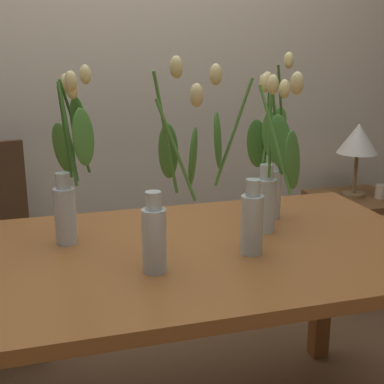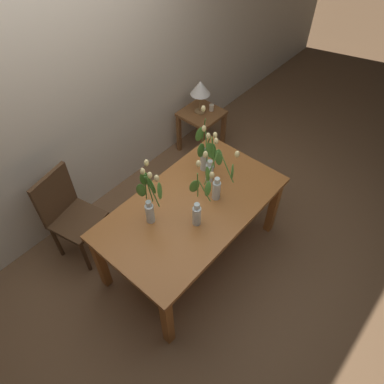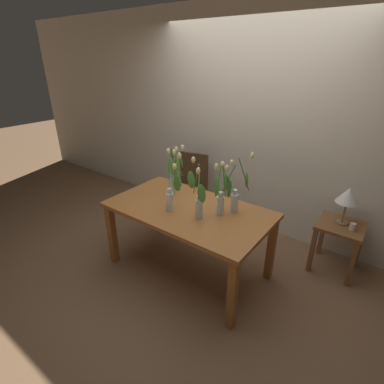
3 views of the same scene
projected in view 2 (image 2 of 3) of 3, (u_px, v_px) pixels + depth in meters
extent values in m
plane|color=brown|center=(192.00, 254.00, 3.53)|extent=(18.00, 18.00, 0.00)
cube|color=beige|center=(78.00, 84.00, 3.09)|extent=(9.00, 0.10, 2.70)
cube|color=#A3602D|center=(192.00, 207.00, 2.99)|extent=(1.60, 0.90, 0.04)
cube|color=#A3602D|center=(167.00, 321.00, 2.73)|extent=(0.07, 0.07, 0.70)
cube|color=#A3602D|center=(273.00, 207.00, 3.47)|extent=(0.07, 0.07, 0.70)
cube|color=#A3602D|center=(101.00, 262.00, 3.07)|extent=(0.07, 0.07, 0.70)
cube|color=#A3602D|center=(210.00, 170.00, 3.81)|extent=(0.07, 0.07, 0.70)
cylinder|color=silver|center=(216.00, 190.00, 2.97)|extent=(0.07, 0.07, 0.18)
cylinder|color=silver|center=(217.00, 181.00, 2.88)|extent=(0.04, 0.04, 0.05)
cylinder|color=silver|center=(216.00, 193.00, 2.99)|extent=(0.06, 0.06, 0.11)
cylinder|color=#56933D|center=(211.00, 169.00, 2.75)|extent=(0.10, 0.05, 0.32)
ellipsoid|color=#F4E093|center=(205.00, 154.00, 2.61)|extent=(0.04, 0.04, 0.06)
ellipsoid|color=#4C8E38|center=(208.00, 174.00, 2.73)|extent=(0.06, 0.08, 0.18)
cylinder|color=#56933D|center=(227.00, 168.00, 2.76)|extent=(0.07, 0.11, 0.29)
ellipsoid|color=#F4E093|center=(237.00, 154.00, 2.64)|extent=(0.04, 0.04, 0.06)
ellipsoid|color=#4C8E38|center=(232.00, 172.00, 2.82)|extent=(0.09, 0.06, 0.18)
cylinder|color=silver|center=(209.00, 173.00, 3.10)|extent=(0.07, 0.07, 0.18)
cylinder|color=silver|center=(210.00, 163.00, 3.02)|extent=(0.04, 0.04, 0.05)
cylinder|color=silver|center=(209.00, 175.00, 3.13)|extent=(0.06, 0.06, 0.11)
cylinder|color=#478433|center=(213.00, 150.00, 2.93)|extent=(0.05, 0.01, 0.27)
ellipsoid|color=#F4E093|center=(215.00, 135.00, 2.84)|extent=(0.04, 0.04, 0.06)
ellipsoid|color=#427F33|center=(213.00, 152.00, 3.02)|extent=(0.03, 0.07, 0.17)
cylinder|color=#478433|center=(207.00, 146.00, 2.95)|extent=(0.04, 0.10, 0.28)
ellipsoid|color=#F4E093|center=(204.00, 128.00, 2.87)|extent=(0.04, 0.04, 0.06)
ellipsoid|color=#427F33|center=(201.00, 150.00, 3.01)|extent=(0.09, 0.05, 0.18)
cylinder|color=#478433|center=(213.00, 153.00, 2.89)|extent=(0.03, 0.06, 0.29)
ellipsoid|color=#F4E093|center=(216.00, 141.00, 2.77)|extent=(0.04, 0.04, 0.06)
ellipsoid|color=#427F33|center=(219.00, 157.00, 2.90)|extent=(0.09, 0.06, 0.18)
cylinder|color=silver|center=(197.00, 216.00, 2.79)|extent=(0.07, 0.07, 0.18)
cylinder|color=silver|center=(197.00, 206.00, 2.71)|extent=(0.04, 0.04, 0.05)
cylinder|color=silver|center=(197.00, 218.00, 2.81)|extent=(0.06, 0.06, 0.11)
cylinder|color=#56933D|center=(198.00, 186.00, 2.61)|extent=(0.08, 0.06, 0.34)
ellipsoid|color=#F4E093|center=(199.00, 164.00, 2.51)|extent=(0.04, 0.04, 0.06)
ellipsoid|color=#4C8E38|center=(194.00, 186.00, 2.68)|extent=(0.07, 0.11, 0.18)
cylinder|color=#56933D|center=(205.00, 191.00, 2.62)|extent=(0.10, 0.05, 0.27)
ellipsoid|color=#F4E093|center=(212.00, 175.00, 2.53)|extent=(0.04, 0.04, 0.06)
ellipsoid|color=#4C8E38|center=(208.00, 189.00, 2.67)|extent=(0.05, 0.10, 0.18)
cylinder|color=silver|center=(150.00, 213.00, 2.81)|extent=(0.07, 0.07, 0.18)
cylinder|color=silver|center=(149.00, 204.00, 2.72)|extent=(0.04, 0.04, 0.05)
cylinder|color=silver|center=(150.00, 216.00, 2.83)|extent=(0.06, 0.06, 0.11)
cylinder|color=#3D752D|center=(146.00, 188.00, 2.64)|extent=(0.03, 0.05, 0.29)
ellipsoid|color=#F4E093|center=(143.00, 171.00, 2.54)|extent=(0.04, 0.04, 0.06)
ellipsoid|color=#4C8E38|center=(141.00, 190.00, 2.70)|extent=(0.10, 0.06, 0.18)
cylinder|color=#3D752D|center=(148.00, 184.00, 2.65)|extent=(0.09, 0.08, 0.31)
ellipsoid|color=#F4E093|center=(146.00, 163.00, 2.57)|extent=(0.04, 0.04, 0.06)
ellipsoid|color=#4C8E38|center=(144.00, 179.00, 2.67)|extent=(0.07, 0.10, 0.18)
cylinder|color=#3D752D|center=(150.00, 190.00, 2.63)|extent=(0.04, 0.01, 0.28)
ellipsoid|color=#F4E093|center=(150.00, 175.00, 2.54)|extent=(0.04, 0.04, 0.06)
ellipsoid|color=#4C8E38|center=(151.00, 185.00, 2.67)|extent=(0.04, 0.12, 0.18)
cylinder|color=#3D752D|center=(153.00, 192.00, 2.60)|extent=(0.04, 0.08, 0.30)
ellipsoid|color=#F4E093|center=(157.00, 178.00, 2.48)|extent=(0.04, 0.04, 0.06)
ellipsoid|color=#4C8E38|center=(160.00, 191.00, 2.62)|extent=(0.08, 0.05, 0.17)
cylinder|color=silver|center=(204.00, 161.00, 3.20)|extent=(0.07, 0.07, 0.18)
cylinder|color=silver|center=(204.00, 152.00, 3.11)|extent=(0.04, 0.04, 0.05)
cylinder|color=silver|center=(204.00, 164.00, 3.22)|extent=(0.06, 0.06, 0.11)
cylinder|color=#3D752D|center=(204.00, 131.00, 3.03)|extent=(0.09, 0.10, 0.34)
ellipsoid|color=#F4E093|center=(203.00, 109.00, 2.94)|extent=(0.04, 0.04, 0.06)
ellipsoid|color=#4C8E38|center=(200.00, 134.00, 3.11)|extent=(0.08, 0.10, 0.18)
cylinder|color=#3D752D|center=(206.00, 145.00, 2.96)|extent=(0.09, 0.10, 0.27)
ellipsoid|color=#F4E093|center=(208.00, 136.00, 2.81)|extent=(0.04, 0.04, 0.06)
ellipsoid|color=#4C8E38|center=(210.00, 151.00, 2.96)|extent=(0.09, 0.07, 0.18)
cube|color=#4C331E|center=(77.00, 220.00, 3.24)|extent=(0.47, 0.47, 0.04)
cylinder|color=#4C331E|center=(109.00, 230.00, 3.46)|extent=(0.04, 0.04, 0.43)
cylinder|color=#4C331E|center=(85.00, 257.00, 3.26)|extent=(0.04, 0.04, 0.43)
cylinder|color=#4C331E|center=(81.00, 216.00, 3.57)|extent=(0.04, 0.04, 0.43)
cylinder|color=#4C331E|center=(57.00, 241.00, 3.37)|extent=(0.04, 0.04, 0.43)
cube|color=#4C331E|center=(54.00, 195.00, 3.11)|extent=(0.40, 0.12, 0.46)
cube|color=brown|center=(202.00, 114.00, 4.17)|extent=(0.44, 0.44, 0.04)
cube|color=brown|center=(203.00, 147.00, 4.19)|extent=(0.04, 0.04, 0.51)
cube|color=brown|center=(223.00, 131.00, 4.38)|extent=(0.04, 0.04, 0.51)
cube|color=brown|center=(179.00, 133.00, 4.36)|extent=(0.04, 0.04, 0.51)
cube|color=brown|center=(199.00, 119.00, 4.55)|extent=(0.04, 0.04, 0.51)
cylinder|color=olive|center=(200.00, 111.00, 4.15)|extent=(0.12, 0.12, 0.02)
cylinder|color=olive|center=(200.00, 102.00, 4.06)|extent=(0.02, 0.02, 0.22)
cone|color=silver|center=(200.00, 88.00, 3.92)|extent=(0.22, 0.22, 0.16)
cylinder|color=beige|center=(211.00, 108.00, 4.15)|extent=(0.06, 0.06, 0.07)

